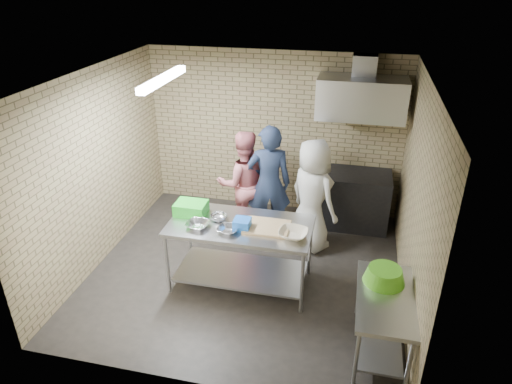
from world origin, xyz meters
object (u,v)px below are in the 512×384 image
blue_tub (242,224)px  bottle_green (392,102)px  man_navy (269,184)px  stove (351,199)px  green_crate (191,208)px  side_counter (382,323)px  woman_pink (243,183)px  green_basin (384,275)px  bottle_red (364,100)px  woman_white (312,196)px  prep_table (241,254)px

blue_tub → bottle_green: 3.04m
man_navy → stove: bearing=-165.6°
green_crate → man_navy: 1.37m
side_counter → woman_pink: (-2.10, 2.16, 0.47)m
side_counter → woman_pink: 3.05m
green_basin → bottle_red: 3.01m
green_crate → green_basin: size_ratio=0.88×
blue_tub → woman_pink: 1.48m
green_basin → bottle_green: (0.02, 2.74, 1.18)m
stove → green_crate: size_ratio=2.95×
green_crate → man_navy: man_navy is taller
bottle_red → bottle_green: bottle_red is taller
man_navy → woman_pink: bearing=-30.5°
blue_tub → woman_white: bearing=58.5°
green_crate → woman_white: bearing=33.6°
woman_pink → stove: bearing=175.1°
blue_tub → man_navy: 1.32m
side_counter → woman_pink: bearing=134.2°
blue_tub → bottle_red: bottle_red is taller
green_crate → bottle_green: bottle_green is taller
stove → woman_white: 1.07m
stove → blue_tub: 2.46m
green_crate → bottle_red: size_ratio=2.26×
prep_table → stove: bearing=55.0°
prep_table → bottle_green: size_ratio=12.20×
bottle_green → woman_pink: bearing=-158.4°
woman_white → blue_tub: bearing=98.0°
blue_tub → green_crate: bearing=163.7°
blue_tub → green_basin: size_ratio=0.44×
woman_white → man_navy: bearing=30.4°
green_basin → woman_white: bearing=120.3°
woman_pink → prep_table: bearing=78.1°
prep_table → stove: 2.35m
stove → woman_white: (-0.55, -0.81, 0.41)m
side_counter → green_basin: green_basin is taller
prep_table → bottle_green: (1.80, 2.17, 1.56)m
green_basin → bottle_green: size_ratio=3.07×
prep_table → woman_white: bearing=54.5°
stove → green_crate: (-2.05, -1.81, 0.55)m
prep_table → bottle_green: bottle_green is taller
green_crate → man_navy: size_ratio=0.22×
green_crate → side_counter: bearing=-20.7°
green_crate → prep_table: bearing=-9.7°
man_navy → blue_tub: bearing=71.3°
stove → green_basin: 2.57m
woman_pink → man_navy: bearing=140.4°
woman_pink → bottle_red: bearing=-178.6°
stove → bottle_green: bottle_green is taller
woman_white → stove: bearing=-84.7°
side_counter → green_crate: green_crate is taller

